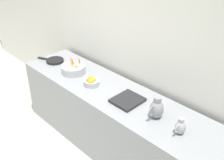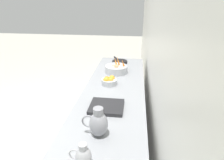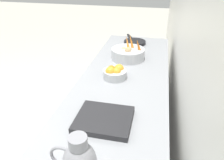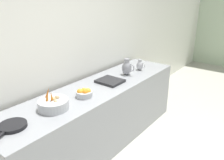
% 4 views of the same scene
% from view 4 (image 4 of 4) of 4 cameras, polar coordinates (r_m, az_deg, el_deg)
% --- Properties ---
extents(tile_wall_left, '(0.10, 9.64, 3.00)m').
position_cam_4_polar(tile_wall_left, '(3.61, -4.35, 11.45)').
color(tile_wall_left, white).
rests_on(tile_wall_left, ground_plane).
extents(prep_counter, '(0.74, 3.02, 0.90)m').
position_cam_4_polar(prep_counter, '(3.30, -3.40, -8.93)').
color(prep_counter, gray).
rests_on(prep_counter, ground_plane).
extents(vegetable_colander, '(0.33, 0.33, 0.24)m').
position_cam_4_polar(vegetable_colander, '(2.58, -14.29, -5.78)').
color(vegetable_colander, '#ADAFB5').
rests_on(vegetable_colander, prep_counter).
extents(orange_bowl, '(0.20, 0.20, 0.11)m').
position_cam_4_polar(orange_bowl, '(2.81, -6.87, -3.23)').
color(orange_bowl, '#ADAFB5').
rests_on(orange_bowl, prep_counter).
extents(metal_pitcher_tall, '(0.21, 0.15, 0.25)m').
position_cam_4_polar(metal_pitcher_tall, '(3.53, 3.67, 3.08)').
color(metal_pitcher_tall, gray).
rests_on(metal_pitcher_tall, prep_counter).
extents(metal_pitcher_short, '(0.15, 0.11, 0.18)m').
position_cam_4_polar(metal_pitcher_short, '(3.78, 6.87, 3.64)').
color(metal_pitcher_short, '#A3A3A8').
rests_on(metal_pitcher_short, prep_counter).
extents(counter_sink_basin, '(0.34, 0.30, 0.04)m').
position_cam_4_polar(counter_sink_basin, '(3.25, -0.49, -0.25)').
color(counter_sink_basin, '#232326').
rests_on(counter_sink_basin, prep_counter).
extents(skillet_on_counter, '(0.27, 0.40, 0.03)m').
position_cam_4_polar(skillet_on_counter, '(2.38, -23.37, -10.37)').
color(skillet_on_counter, black).
rests_on(skillet_on_counter, prep_counter).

